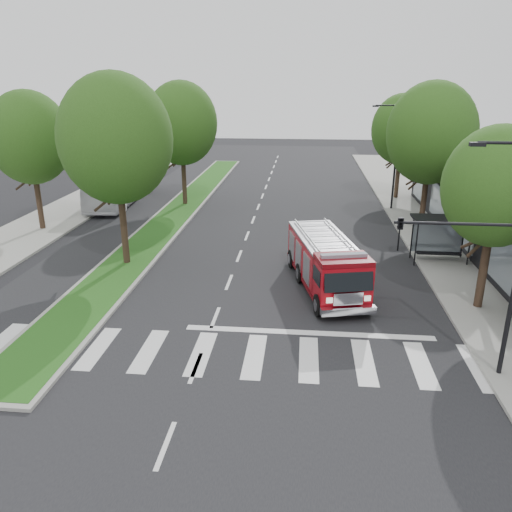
{
  "coord_description": "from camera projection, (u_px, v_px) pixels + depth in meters",
  "views": [
    {
      "loc": [
        3.62,
        -19.08,
        9.63
      ],
      "look_at": [
        1.47,
        3.03,
        1.8
      ],
      "focal_mm": 35.0,
      "sensor_mm": 36.0,
      "label": 1
    }
  ],
  "objects": [
    {
      "name": "ground",
      "position": [
        215.0,
        318.0,
        21.44
      ],
      "size": [
        140.0,
        140.0,
        0.0
      ],
      "primitive_type": "plane",
      "color": "black",
      "rests_on": "ground"
    },
    {
      "name": "sidewalk_right",
      "position": [
        452.0,
        251.0,
        29.66
      ],
      "size": [
        5.0,
        80.0,
        0.15
      ],
      "primitive_type": "cube",
      "color": "gray",
      "rests_on": "ground"
    },
    {
      "name": "sidewalk_left",
      "position": [
        20.0,
        237.0,
        32.13
      ],
      "size": [
        5.0,
        80.0,
        0.15
      ],
      "primitive_type": "cube",
      "color": "gray",
      "rests_on": "ground"
    },
    {
      "name": "median",
      "position": [
        179.0,
        210.0,
        38.86
      ],
      "size": [
        3.0,
        50.0,
        0.15
      ],
      "color": "gray",
      "rests_on": "ground"
    },
    {
      "name": "bus_shelter",
      "position": [
        441.0,
        227.0,
        27.39
      ],
      "size": [
        3.2,
        1.6,
        2.61
      ],
      "color": "black",
      "rests_on": "ground"
    },
    {
      "name": "tree_right_near",
      "position": [
        497.0,
        187.0,
        20.44
      ],
      "size": [
        4.4,
        4.4,
        8.05
      ],
      "color": "black",
      "rests_on": "ground"
    },
    {
      "name": "tree_right_mid",
      "position": [
        431.0,
        133.0,
        31.37
      ],
      "size": [
        5.6,
        5.6,
        9.72
      ],
      "color": "black",
      "rests_on": "ground"
    },
    {
      "name": "tree_right_far",
      "position": [
        402.0,
        129.0,
        40.98
      ],
      "size": [
        5.0,
        5.0,
        8.73
      ],
      "color": "black",
      "rests_on": "ground"
    },
    {
      "name": "tree_median_near",
      "position": [
        116.0,
        139.0,
        25.36
      ],
      "size": [
        5.8,
        5.8,
        10.16
      ],
      "color": "black",
      "rests_on": "ground"
    },
    {
      "name": "tree_median_far",
      "position": [
        181.0,
        123.0,
        38.61
      ],
      "size": [
        5.6,
        5.6,
        9.72
      ],
      "color": "black",
      "rests_on": "ground"
    },
    {
      "name": "tree_left_mid",
      "position": [
        30.0,
        138.0,
        31.94
      ],
      "size": [
        5.2,
        5.2,
        9.16
      ],
      "color": "black",
      "rests_on": "ground"
    },
    {
      "name": "streetlight_right_near",
      "position": [
        493.0,
        247.0,
        15.73
      ],
      "size": [
        4.08,
        0.22,
        8.0
      ],
      "color": "black",
      "rests_on": "ground"
    },
    {
      "name": "streetlight_right_far",
      "position": [
        394.0,
        152.0,
        37.78
      ],
      "size": [
        2.11,
        0.2,
        8.0
      ],
      "color": "black",
      "rests_on": "ground"
    },
    {
      "name": "fire_engine",
      "position": [
        326.0,
        263.0,
        24.14
      ],
      "size": [
        4.0,
        8.13,
        2.71
      ],
      "rotation": [
        0.0,
        0.0,
        0.23
      ],
      "color": "#61050B",
      "rests_on": "ground"
    },
    {
      "name": "city_bus",
      "position": [
        119.0,
        185.0,
        41.07
      ],
      "size": [
        3.3,
        11.05,
        3.04
      ],
      "primitive_type": "imported",
      "rotation": [
        0.0,
        0.0,
        0.07
      ],
      "color": "silver",
      "rests_on": "ground"
    }
  ]
}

